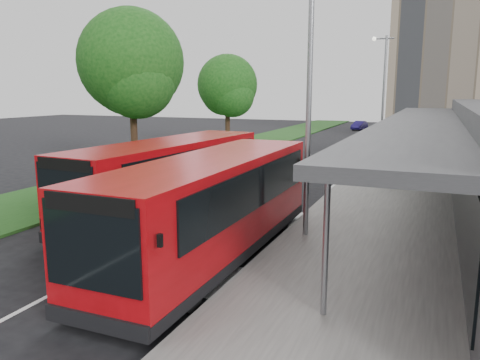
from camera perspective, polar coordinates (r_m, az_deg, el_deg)
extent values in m
plane|color=black|center=(14.61, -10.43, -7.30)|extent=(120.00, 120.00, 0.00)
cube|color=slate|center=(31.93, 19.51, 2.20)|extent=(5.00, 80.00, 0.15)
cube|color=#174014|center=(35.11, -2.18, 3.50)|extent=(5.00, 80.00, 0.10)
cube|color=silver|center=(28.03, 6.53, 1.50)|extent=(0.12, 70.00, 0.01)
cube|color=silver|center=(11.46, -1.83, -12.27)|extent=(0.12, 2.00, 0.01)
cube|color=silver|center=(16.80, 6.75, -4.79)|extent=(0.12, 2.00, 0.01)
cube|color=silver|center=(22.47, 11.01, -0.94)|extent=(0.12, 2.00, 0.01)
cube|color=silver|center=(28.28, 13.53, 1.35)|extent=(0.12, 2.00, 0.01)
cube|color=silver|center=(34.16, 15.19, 2.85)|extent=(0.12, 2.00, 0.01)
cube|color=silver|center=(40.07, 16.36, 3.91)|extent=(0.12, 2.00, 0.01)
cube|color=silver|center=(46.01, 17.24, 4.70)|extent=(0.12, 2.00, 0.01)
cube|color=silver|center=(51.96, 17.91, 5.30)|extent=(0.12, 2.00, 0.01)
cube|color=silver|center=(57.92, 18.45, 5.78)|extent=(0.12, 2.00, 0.01)
cube|color=black|center=(19.80, 24.76, 1.39)|extent=(0.06, 24.00, 2.20)
cube|color=#323335|center=(19.62, 21.40, 6.56)|extent=(2.80, 26.00, 0.25)
cylinder|color=gray|center=(9.21, 10.42, -7.37)|extent=(0.12, 0.12, 3.30)
cylinder|color=gray|center=(30.76, 19.39, 4.87)|extent=(0.12, 0.12, 3.30)
cylinder|color=#352015|center=(25.40, -12.77, 5.16)|extent=(0.36, 0.36, 4.25)
sphere|color=#134813|center=(25.34, -13.14, 13.89)|extent=(5.41, 5.41, 5.41)
sphere|color=#134813|center=(24.63, -12.44, 11.76)|extent=(3.86, 3.86, 3.86)
sphere|color=#134813|center=(26.00, -13.33, 12.30)|extent=(4.25, 4.25, 4.25)
cylinder|color=#352015|center=(35.85, -1.52, 6.41)|extent=(0.36, 0.36, 3.54)
sphere|color=#134813|center=(35.75, -1.54, 11.56)|extent=(4.50, 4.50, 4.50)
sphere|color=#134813|center=(35.13, -0.90, 10.26)|extent=(3.21, 3.21, 3.21)
sphere|color=#134813|center=(36.40, -1.94, 10.66)|extent=(3.54, 3.54, 3.54)
cylinder|color=gray|center=(14.02, 8.40, 9.27)|extent=(0.16, 0.16, 8.00)
cylinder|color=gray|center=(33.76, 17.07, 9.73)|extent=(0.16, 0.16, 8.00)
cylinder|color=gray|center=(33.96, 17.09, 16.17)|extent=(1.40, 0.10, 0.10)
sphere|color=silver|center=(34.03, 16.05, 16.21)|extent=(0.28, 0.28, 0.28)
cube|color=#B20910|center=(12.67, -3.29, -2.70)|extent=(2.31, 9.67, 2.44)
cube|color=black|center=(13.00, -3.24, -7.82)|extent=(2.33, 9.69, 0.28)
cube|color=black|center=(8.68, -17.68, -7.84)|extent=(2.07, 0.05, 1.61)
cube|color=black|center=(17.01, 3.90, 2.10)|extent=(2.03, 0.05, 1.20)
cube|color=black|center=(13.36, -7.31, -0.14)|extent=(0.06, 8.29, 1.11)
cube|color=black|center=(12.37, 2.13, -0.94)|extent=(0.06, 8.29, 1.11)
cube|color=black|center=(9.22, -17.20, -16.31)|extent=(2.30, 0.08, 0.32)
cube|color=black|center=(8.46, -18.03, -2.82)|extent=(1.93, 0.04, 0.32)
cube|color=black|center=(9.61, -22.86, -4.95)|extent=(0.08, 0.08, 0.23)
cube|color=black|center=(8.02, -9.73, -7.28)|extent=(0.08, 0.08, 0.23)
cylinder|color=black|center=(10.98, -15.27, -11.42)|extent=(0.28, 0.83, 0.83)
cylinder|color=black|center=(9.97, -6.22, -13.42)|extent=(0.28, 0.83, 0.83)
cylinder|color=black|center=(16.09, -1.44, -3.90)|extent=(0.28, 0.83, 0.83)
cylinder|color=black|center=(15.42, 5.15, -4.59)|extent=(0.28, 0.83, 0.83)
cube|color=#B20910|center=(17.12, -8.61, 0.69)|extent=(2.95, 9.71, 2.42)
cube|color=black|center=(17.37, -8.50, -3.15)|extent=(2.97, 9.73, 0.27)
cube|color=black|center=(13.53, -20.49, -1.48)|extent=(2.05, 0.19, 1.60)
cube|color=black|center=(21.12, -1.07, 3.77)|extent=(2.00, 0.19, 1.19)
cube|color=black|center=(17.96, -11.17, 2.47)|extent=(0.63, 8.19, 1.09)
cube|color=black|center=(16.64, -4.84, 1.99)|extent=(0.63, 8.19, 1.09)
cube|color=black|center=(13.87, -20.14, -7.21)|extent=(2.28, 0.24, 0.32)
cube|color=black|center=(13.39, -20.74, 1.75)|extent=(1.91, 0.18, 0.32)
cube|color=black|center=(14.57, -23.39, 0.06)|extent=(0.09, 0.09, 0.23)
cube|color=black|center=(12.73, -15.98, -0.90)|extent=(0.09, 0.09, 0.23)
cylinder|color=black|center=(15.66, -17.98, -4.86)|extent=(0.33, 0.84, 0.82)
cylinder|color=black|center=(14.41, -12.52, -5.93)|extent=(0.33, 0.84, 0.82)
cylinder|color=black|center=(20.38, -5.68, -0.83)|extent=(0.33, 0.84, 0.82)
cylinder|color=black|center=(19.44, -0.91, -1.34)|extent=(0.33, 0.84, 0.82)
cylinder|color=#372116|center=(23.38, 16.92, 0.82)|extent=(0.72, 0.72, 0.98)
cylinder|color=#E2B00B|center=(28.94, 17.00, 2.67)|extent=(0.18, 0.18, 0.99)
imported|color=#5B0E0D|center=(49.38, 16.22, 5.75)|extent=(2.30, 3.39, 1.07)
imported|color=navy|center=(57.28, 14.36, 6.47)|extent=(1.61, 3.30, 1.04)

